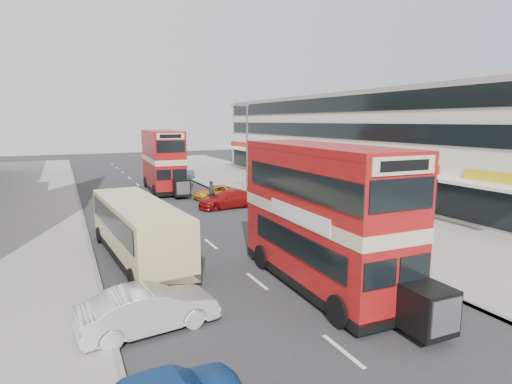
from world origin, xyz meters
TOP-DOWN VIEW (x-y plane):
  - ground at (0.00, 0.00)m, footprint 160.00×160.00m
  - road_surface at (0.00, 20.00)m, footprint 12.00×90.00m
  - pavement_right at (12.00, 20.00)m, footprint 12.00×90.00m
  - kerb_left at (-6.10, 20.00)m, footprint 0.20×90.00m
  - kerb_right at (6.10, 20.00)m, footprint 0.20×90.00m
  - commercial_row at (19.95, 22.00)m, footprint 9.90×46.20m
  - street_lamp at (6.52, 18.00)m, footprint 1.00×0.20m
  - bus_main at (2.19, 0.45)m, footprint 2.99×10.21m
  - bus_second at (1.70, 27.00)m, footprint 3.25×10.31m
  - coach at (-4.00, 7.16)m, footprint 3.32×10.11m
  - car_left_front at (-4.93, -0.34)m, footprint 4.61×2.07m
  - car_right_a at (4.43, 16.74)m, footprint 4.91×2.25m
  - car_right_b at (4.84, 20.80)m, footprint 4.29×2.35m
  - car_right_c at (4.53, 33.85)m, footprint 4.41×1.92m
  - pedestrian_near at (8.57, 14.64)m, footprint 0.74×0.61m
  - cyclist at (3.50, 17.94)m, footprint 0.75×1.77m

SIDE VIEW (x-z plane):
  - ground at x=0.00m, z-range 0.00..0.00m
  - road_surface at x=0.00m, z-range 0.00..0.01m
  - pavement_right at x=12.00m, z-range 0.00..0.15m
  - kerb_left at x=-6.10m, z-range -0.01..0.15m
  - kerb_right at x=6.10m, z-range -0.01..0.15m
  - car_right_b at x=4.84m, z-range 0.00..1.14m
  - cyclist at x=3.50m, z-range -0.34..1.69m
  - car_right_a at x=4.43m, z-range 0.00..1.39m
  - car_left_front at x=-4.93m, z-range 0.00..1.47m
  - car_right_c at x=4.53m, z-range 0.00..1.48m
  - pedestrian_near at x=8.57m, z-range 0.15..1.87m
  - coach at x=-4.00m, z-range 0.24..2.87m
  - bus_main at x=2.19m, z-range 0.15..5.74m
  - bus_second at x=1.70m, z-range 0.15..5.76m
  - commercial_row at x=19.95m, z-range 0.05..9.35m
  - street_lamp at x=6.52m, z-range 0.72..8.85m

